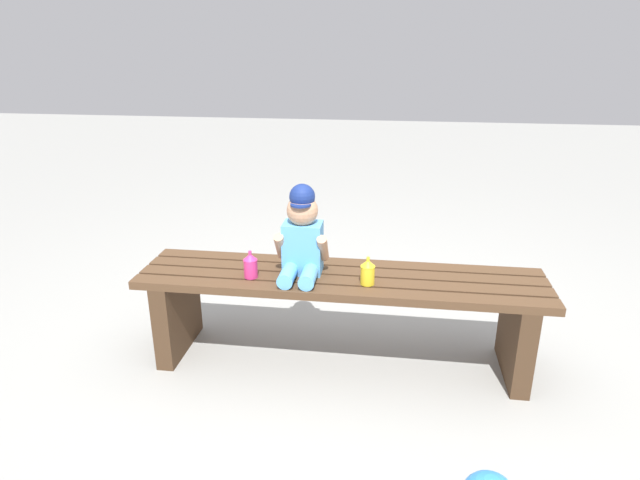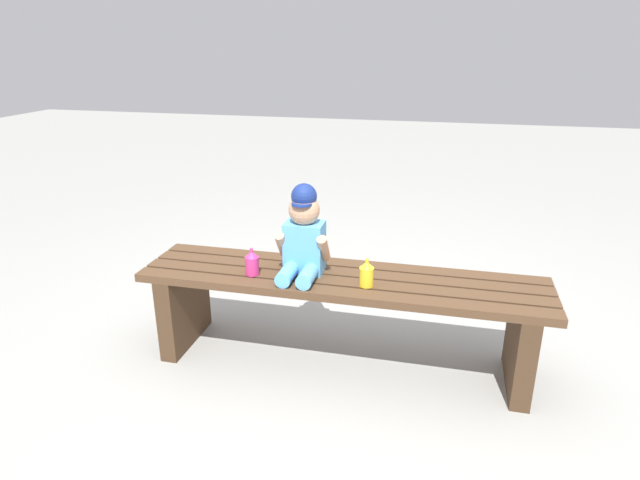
# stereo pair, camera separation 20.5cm
# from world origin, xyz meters

# --- Properties ---
(ground_plane) EXTENTS (16.00, 16.00, 0.00)m
(ground_plane) POSITION_xyz_m (0.00, 0.00, 0.00)
(ground_plane) COLOR #999993
(park_bench) EXTENTS (1.80, 0.40, 0.44)m
(park_bench) POSITION_xyz_m (0.00, 0.00, 0.30)
(park_bench) COLOR #513823
(park_bench) RESTS_ON ground_plane
(child_figure) EXTENTS (0.23, 0.27, 0.40)m
(child_figure) POSITION_xyz_m (-0.17, -0.00, 0.61)
(child_figure) COLOR #59A5E5
(child_figure) RESTS_ON park_bench
(sippy_cup_left) EXTENTS (0.06, 0.06, 0.12)m
(sippy_cup_left) POSITION_xyz_m (-0.39, -0.08, 0.50)
(sippy_cup_left) COLOR #E5337F
(sippy_cup_left) RESTS_ON park_bench
(sippy_cup_right) EXTENTS (0.06, 0.06, 0.12)m
(sippy_cup_right) POSITION_xyz_m (0.12, -0.08, 0.50)
(sippy_cup_right) COLOR yellow
(sippy_cup_right) RESTS_ON park_bench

